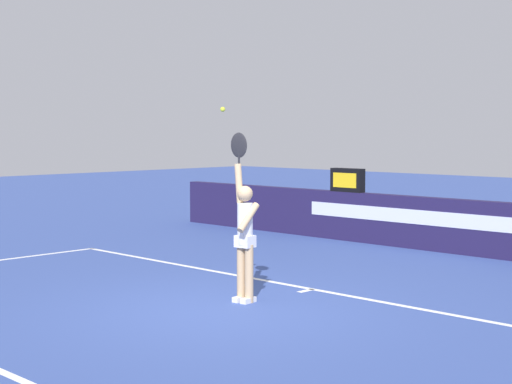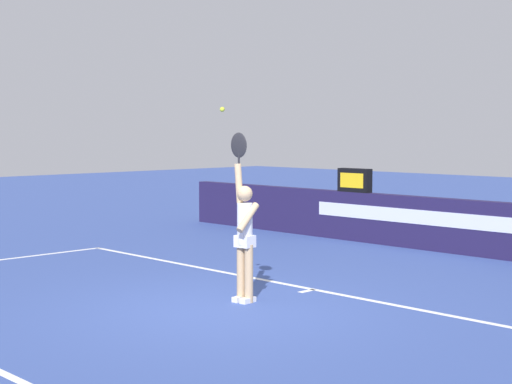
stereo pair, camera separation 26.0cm
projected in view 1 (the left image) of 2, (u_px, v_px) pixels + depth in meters
ground_plane at (224, 309)px, 10.12m from camera, size 60.00×60.00×0.00m
court_lines at (180, 319)px, 9.59m from camera, size 11.48×5.19×0.00m
back_wall at (468, 227)px, 14.56m from camera, size 15.52×0.25×1.03m
speed_display at (347, 180)px, 16.46m from camera, size 0.78×0.21×0.50m
tennis_player at (245, 233)px, 10.48m from camera, size 0.43×0.42×2.29m
tennis_ball at (223, 109)px, 10.19m from camera, size 0.06×0.06×0.06m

